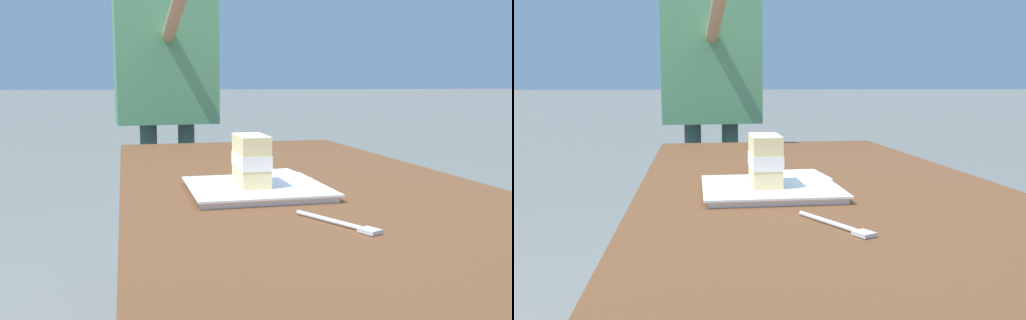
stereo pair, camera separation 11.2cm
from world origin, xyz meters
TOP-DOWN VIEW (x-y plane):
  - patio_table at (0.00, 0.00)m, footprint 1.63×0.79m
  - dessert_plate at (-0.16, 0.12)m, footprint 0.27×0.27m
  - cake_slice at (-0.16, 0.13)m, footprint 0.11×0.06m
  - dessert_fork at (-0.45, 0.06)m, footprint 0.16×0.09m
  - paper_napkin at (0.04, 0.03)m, footprint 0.17×0.13m
  - diner_person at (1.09, 0.20)m, footprint 0.54×0.42m

SIDE VIEW (x-z plane):
  - patio_table at x=0.00m, z-range 0.26..0.96m
  - paper_napkin at x=0.04m, z-range 0.70..0.71m
  - dessert_fork at x=-0.45m, z-range 0.70..0.71m
  - dessert_plate at x=-0.16m, z-range 0.70..0.72m
  - cake_slice at x=-0.16m, z-range 0.72..0.82m
  - diner_person at x=1.09m, z-range 0.25..1.75m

